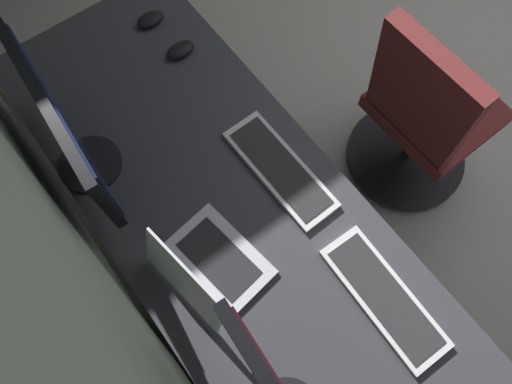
# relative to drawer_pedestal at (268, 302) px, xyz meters

# --- Properties ---
(wall_back) EXTENTS (4.96, 0.10, 2.60)m
(wall_back) POSITION_rel_drawer_pedestal_xyz_m (0.25, 0.40, 0.95)
(wall_back) COLOR slate
(wall_back) RESTS_ON ground
(desk) EXTENTS (2.05, 0.72, 0.73)m
(desk) POSITION_rel_drawer_pedestal_xyz_m (0.18, -0.03, 0.32)
(desk) COLOR #38383D
(desk) RESTS_ON ground
(drawer_pedestal) EXTENTS (0.40, 0.51, 0.69)m
(drawer_pedestal) POSITION_rel_drawer_pedestal_xyz_m (0.00, 0.00, 0.00)
(drawer_pedestal) COLOR #38383D
(drawer_pedestal) RESTS_ON ground
(monitor_secondary) EXTENTS (0.58, 0.20, 0.39)m
(monitor_secondary) POSITION_rel_drawer_pedestal_xyz_m (0.64, 0.23, 0.61)
(monitor_secondary) COLOR black
(monitor_secondary) RESTS_ON desk
(laptop_leftmost) EXTENTS (0.33, 0.28, 0.19)m
(laptop_leftmost) POSITION_rel_drawer_pedestal_xyz_m (0.13, 0.13, 0.43)
(laptop_leftmost) COLOR silver
(laptop_leftmost) RESTS_ON desk
(keyboard_main) EXTENTS (0.42, 0.15, 0.02)m
(keyboard_main) POSITION_rel_drawer_pedestal_xyz_m (-0.23, -0.23, 0.39)
(keyboard_main) COLOR silver
(keyboard_main) RESTS_ON desk
(keyboard_spare) EXTENTS (0.42, 0.15, 0.02)m
(keyboard_spare) POSITION_rel_drawer_pedestal_xyz_m (0.26, -0.24, 0.39)
(keyboard_spare) COLOR silver
(keyboard_spare) RESTS_ON desk
(mouse_main) EXTENTS (0.06, 0.10, 0.03)m
(mouse_main) POSITION_rel_drawer_pedestal_xyz_m (0.83, -0.24, 0.40)
(mouse_main) COLOR black
(mouse_main) RESTS_ON desk
(mouse_spare) EXTENTS (0.06, 0.10, 0.03)m
(mouse_spare) POSITION_rel_drawer_pedestal_xyz_m (1.00, -0.22, 0.40)
(mouse_spare) COLOR black
(mouse_spare) RESTS_ON desk
(office_chair) EXTENTS (0.56, 0.56, 0.97)m
(office_chair) POSITION_rel_drawer_pedestal_xyz_m (0.19, -0.91, 0.11)
(office_chair) COLOR maroon
(office_chair) RESTS_ON ground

